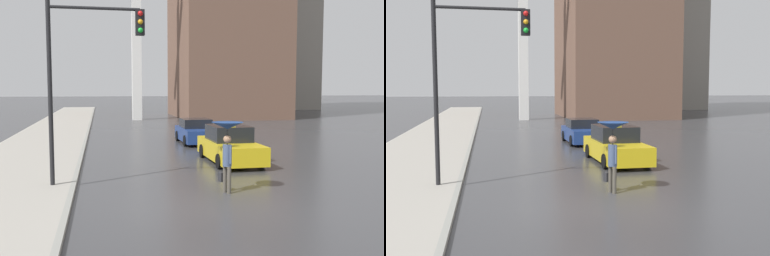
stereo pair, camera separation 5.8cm
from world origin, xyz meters
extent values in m
plane|color=#38383A|center=(0.00, 0.00, 0.00)|extent=(300.00, 300.00, 0.00)
cube|color=gray|center=(-4.20, 0.00, 0.07)|extent=(0.16, 120.00, 0.13)
cube|color=gold|center=(2.07, 6.88, 0.53)|extent=(1.80, 4.77, 0.74)
cube|color=black|center=(2.07, 7.12, 1.23)|extent=(1.58, 2.15, 0.65)
cylinder|color=black|center=(2.92, 5.40, 0.30)|extent=(0.20, 0.60, 0.60)
cylinder|color=black|center=(1.21, 5.40, 0.30)|extent=(0.20, 0.60, 0.60)
cylinder|color=black|center=(2.92, 8.36, 0.30)|extent=(0.20, 0.60, 0.60)
cylinder|color=black|center=(1.21, 8.36, 0.30)|extent=(0.20, 0.60, 0.60)
cube|color=yellow|center=(2.07, 6.88, 1.63)|extent=(0.44, 0.16, 0.16)
cube|color=navy|center=(2.03, 13.56, 0.52)|extent=(1.80, 4.06, 0.71)
cube|color=black|center=(2.03, 13.76, 1.13)|extent=(1.58, 1.83, 0.51)
cylinder|color=black|center=(2.89, 12.30, 0.30)|extent=(0.20, 0.60, 0.60)
cylinder|color=black|center=(1.18, 12.30, 0.30)|extent=(0.20, 0.60, 0.60)
cylinder|color=black|center=(2.89, 14.82, 0.30)|extent=(0.20, 0.60, 0.60)
cylinder|color=black|center=(1.18, 14.82, 0.30)|extent=(0.20, 0.60, 0.60)
cylinder|color=#4C473D|center=(0.43, 1.39, 0.41)|extent=(0.15, 0.15, 0.82)
cylinder|color=#4C473D|center=(0.36, 1.60, 0.41)|extent=(0.15, 0.15, 0.82)
cylinder|color=#3D4C6B|center=(0.39, 1.50, 1.14)|extent=(0.34, 0.34, 0.65)
sphere|color=#997051|center=(0.39, 1.50, 1.64)|extent=(0.24, 0.24, 0.24)
cylinder|color=#3D4C6B|center=(0.45, 1.33, 1.19)|extent=(0.09, 0.09, 0.55)
cylinder|color=#3D4C6B|center=(0.33, 1.66, 1.19)|extent=(0.09, 0.09, 0.55)
cone|color=navy|center=(0.39, 1.50, 2.04)|extent=(0.95, 0.95, 0.21)
cylinder|color=black|center=(0.39, 1.50, 1.70)|extent=(0.02, 0.02, 0.68)
cube|color=#262628|center=(0.26, 1.72, 0.45)|extent=(0.15, 0.20, 0.28)
cylinder|color=black|center=(-4.83, 3.13, 2.96)|extent=(0.14, 0.14, 5.93)
cylinder|color=black|center=(-3.43, 3.13, 5.63)|extent=(2.79, 0.10, 0.10)
cube|color=black|center=(-2.04, 3.13, 5.23)|extent=(0.28, 0.28, 0.80)
sphere|color=red|center=(-2.04, 2.97, 5.49)|extent=(0.16, 0.16, 0.16)
sphere|color=orange|center=(-2.04, 2.97, 5.23)|extent=(0.16, 0.16, 0.16)
sphere|color=green|center=(-2.04, 2.97, 4.97)|extent=(0.16, 0.16, 0.16)
cube|color=white|center=(0.21, 32.63, 8.61)|extent=(0.90, 0.90, 17.22)
camera|label=1|loc=(-3.32, -11.35, 3.18)|focal=42.00mm
camera|label=2|loc=(-3.26, -11.36, 3.18)|focal=42.00mm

